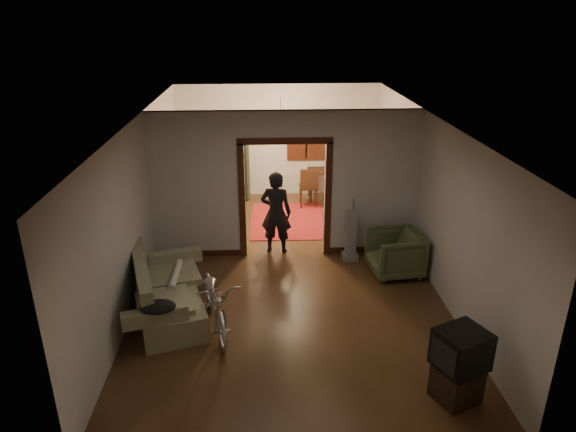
{
  "coord_description": "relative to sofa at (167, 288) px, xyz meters",
  "views": [
    {
      "loc": [
        -0.43,
        -8.35,
        4.45
      ],
      "look_at": [
        0.0,
        -0.3,
        1.2
      ],
      "focal_mm": 32.0,
      "sensor_mm": 36.0,
      "label": 1
    }
  ],
  "objects": [
    {
      "name": "door_casing",
      "position": [
        1.94,
        2.07,
        0.64
      ],
      "size": [
        1.74,
        0.2,
        2.32
      ],
      "primitive_type": "cube",
      "color": "#3A180D",
      "rests_on": "floor"
    },
    {
      "name": "desk",
      "position": [
        3.17,
        5.11,
        -0.08
      ],
      "size": [
        1.14,
        0.81,
        0.76
      ],
      "primitive_type": "cube",
      "rotation": [
        0.0,
        0.0,
        0.26
      ],
      "color": "black",
      "rests_on": "floor"
    },
    {
      "name": "oriental_rug",
      "position": [
        2.08,
        3.72,
        -0.45
      ],
      "size": [
        1.71,
        2.22,
        0.02
      ],
      "primitive_type": "cube",
      "rotation": [
        0.0,
        0.0,
        -0.02
      ],
      "color": "maroon",
      "rests_on": "floor"
    },
    {
      "name": "crt_tv",
      "position": [
        3.82,
        -2.12,
        0.26
      ],
      "size": [
        0.72,
        0.69,
        0.48
      ],
      "primitive_type": "cube",
      "rotation": [
        0.0,
        0.0,
        0.42
      ],
      "color": "black",
      "rests_on": "tv_stand"
    },
    {
      "name": "ceiling",
      "position": [
        1.94,
        1.32,
        2.34
      ],
      "size": [
        5.0,
        8.5,
        0.01
      ],
      "primitive_type": "cube",
      "color": "white",
      "rests_on": "floor"
    },
    {
      "name": "far_window",
      "position": [
        2.64,
        5.53,
        1.09
      ],
      "size": [
        0.98,
        0.06,
        1.28
      ],
      "primitive_type": "cube",
      "color": "black",
      "rests_on": "wall_back"
    },
    {
      "name": "desk_chair",
      "position": [
        2.62,
        4.64,
        0.03
      ],
      "size": [
        0.49,
        0.49,
        0.98
      ],
      "primitive_type": "cube",
      "rotation": [
        0.0,
        0.0,
        -0.14
      ],
      "color": "black",
      "rests_on": "floor"
    },
    {
      "name": "person",
      "position": [
        1.76,
        2.15,
        0.36
      ],
      "size": [
        0.67,
        0.51,
        1.64
      ],
      "primitive_type": "imported",
      "rotation": [
        0.0,
        0.0,
        2.93
      ],
      "color": "black",
      "rests_on": "floor"
    },
    {
      "name": "wall_right",
      "position": [
        4.44,
        1.32,
        0.94
      ],
      "size": [
        0.02,
        8.5,
        2.8
      ],
      "primitive_type": "cube",
      "color": "beige",
      "rests_on": "floor"
    },
    {
      "name": "chandelier",
      "position": [
        1.94,
        3.82,
        1.89
      ],
      "size": [
        0.24,
        0.24,
        0.24
      ],
      "primitive_type": "sphere",
      "color": "#FFE0A5",
      "rests_on": "ceiling"
    },
    {
      "name": "vacuum",
      "position": [
        3.16,
        1.72,
        0.03
      ],
      "size": [
        0.32,
        0.26,
        0.98
      ],
      "primitive_type": "cube",
      "rotation": [
        0.0,
        0.0,
        -0.07
      ],
      "color": "gray",
      "rests_on": "floor"
    },
    {
      "name": "globe",
      "position": [
        0.75,
        5.24,
        1.48
      ],
      "size": [
        0.25,
        0.25,
        0.25
      ],
      "primitive_type": "sphere",
      "color": "#1E5972",
      "rests_on": "locker"
    },
    {
      "name": "floor",
      "position": [
        1.94,
        1.32,
        -0.46
      ],
      "size": [
        5.0,
        8.5,
        0.01
      ],
      "primitive_type": "cube",
      "color": "#3A2312",
      "rests_on": "ground"
    },
    {
      "name": "jacket",
      "position": [
        0.05,
        -0.91,
        0.22
      ],
      "size": [
        0.49,
        0.37,
        0.14
      ],
      "primitive_type": "ellipsoid",
      "color": "black",
      "rests_on": "sofa"
    },
    {
      "name": "sofa",
      "position": [
        0.0,
        0.0,
        0.0
      ],
      "size": [
        1.44,
        2.18,
        0.92
      ],
      "primitive_type": "cube",
      "rotation": [
        0.0,
        0.0,
        0.29
      ],
      "color": "#6B6E49",
      "rests_on": "floor"
    },
    {
      "name": "rolled_paper",
      "position": [
        0.1,
        0.3,
        0.07
      ],
      "size": [
        0.11,
        0.87,
        0.11
      ],
      "primitive_type": "cylinder",
      "rotation": [
        1.57,
        0.0,
        0.0
      ],
      "color": "beige",
      "rests_on": "sofa"
    },
    {
      "name": "locker",
      "position": [
        0.75,
        5.24,
        0.36
      ],
      "size": [
        0.91,
        0.63,
        1.65
      ],
      "primitive_type": "cube",
      "rotation": [
        0.0,
        0.0,
        0.23
      ],
      "color": "#2B3922",
      "rests_on": "floor"
    },
    {
      "name": "wall_back",
      "position": [
        1.94,
        5.57,
        0.94
      ],
      "size": [
        5.0,
        0.02,
        2.8
      ],
      "primitive_type": "cube",
      "color": "beige",
      "rests_on": "floor"
    },
    {
      "name": "light_switch",
      "position": [
        2.99,
        2.0,
        0.79
      ],
      "size": [
        0.08,
        0.01,
        0.12
      ],
      "primitive_type": "cube",
      "color": "silver",
      "rests_on": "partition_wall"
    },
    {
      "name": "armchair",
      "position": [
        3.86,
        1.12,
        -0.06
      ],
      "size": [
        0.98,
        0.96,
        0.81
      ],
      "primitive_type": "imported",
      "rotation": [
        0.0,
        0.0,
        -1.46
      ],
      "color": "#46542F",
      "rests_on": "floor"
    },
    {
      "name": "partition_wall",
      "position": [
        1.94,
        2.07,
        0.94
      ],
      "size": [
        5.0,
        0.14,
        2.8
      ],
      "primitive_type": "cube",
      "color": "beige",
      "rests_on": "floor"
    },
    {
      "name": "wall_left",
      "position": [
        -0.56,
        1.32,
        0.94
      ],
      "size": [
        0.02,
        8.5,
        2.8
      ],
      "primitive_type": "cube",
      "color": "beige",
      "rests_on": "floor"
    },
    {
      "name": "tv_stand",
      "position": [
        3.82,
        -2.12,
        -0.24
      ],
      "size": [
        0.63,
        0.61,
        0.45
      ],
      "primitive_type": "cube",
      "rotation": [
        0.0,
        0.0,
        0.42
      ],
      "color": "black",
      "rests_on": "floor"
    },
    {
      "name": "bicycle",
      "position": [
        0.78,
        -0.42,
        -0.0
      ],
      "size": [
        1.02,
        1.84,
        0.92
      ],
      "primitive_type": "imported",
      "rotation": [
        0.0,
        0.0,
        0.25
      ],
      "color": "silver",
      "rests_on": "floor"
    }
  ]
}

